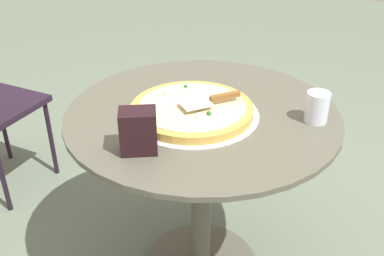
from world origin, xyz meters
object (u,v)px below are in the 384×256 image
(patio_table, at_px, (202,158))
(napkin_dispenser, at_px, (138,131))
(pizza_server, at_px, (212,100))
(pizza_on_tray, at_px, (192,110))
(drinking_cup, at_px, (317,107))

(patio_table, bearing_deg, napkin_dispenser, 170.15)
(pizza_server, relative_size, napkin_dispenser, 1.47)
(pizza_on_tray, xyz_separation_m, napkin_dispenser, (-0.27, 0.03, 0.05))
(drinking_cup, xyz_separation_m, napkin_dispenser, (-0.42, 0.42, 0.01))
(patio_table, bearing_deg, pizza_server, -100.88)
(pizza_on_tray, height_order, napkin_dispenser, napkin_dispenser)
(drinking_cup, bearing_deg, napkin_dispenser, 135.18)
(patio_table, height_order, pizza_server, pizza_server)
(pizza_server, bearing_deg, pizza_on_tray, 117.94)
(pizza_on_tray, relative_size, napkin_dispenser, 3.44)
(patio_table, xyz_separation_m, pizza_server, (-0.01, -0.04, 0.25))
(drinking_cup, height_order, napkin_dispenser, napkin_dispenser)
(napkin_dispenser, bearing_deg, drinking_cup, -167.45)
(patio_table, relative_size, napkin_dispenser, 7.15)
(pizza_on_tray, bearing_deg, patio_table, -28.00)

